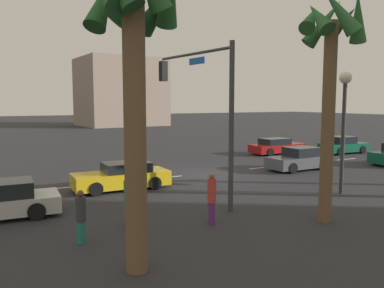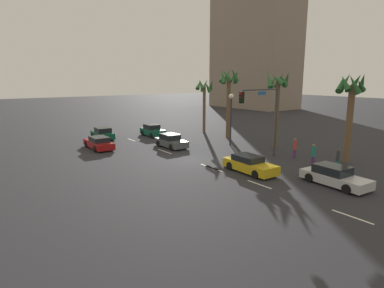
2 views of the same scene
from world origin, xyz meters
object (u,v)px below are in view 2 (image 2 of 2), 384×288
(car_2, at_px, (250,164))
(pedestrian_2, at_px, (295,147))
(car_1, at_px, (103,134))
(car_3, at_px, (171,141))
(car_5, at_px, (99,143))
(car_0, at_px, (152,131))
(palm_tree_3, at_px, (350,99))
(traffic_signal, at_px, (265,110))
(car_4, at_px, (334,176))
(building_1, at_px, (254,51))
(pedestrian_1, at_px, (338,158))
(palm_tree_2, at_px, (205,92))
(streetlamp, at_px, (231,109))
(pedestrian_0, at_px, (313,154))
(palm_tree_0, at_px, (229,87))
(palm_tree_1, at_px, (277,92))

(car_2, height_order, pedestrian_2, pedestrian_2)
(car_2, bearing_deg, car_1, -168.43)
(car_3, distance_m, car_5, 7.57)
(car_0, distance_m, car_3, 7.53)
(car_0, relative_size, palm_tree_3, 0.52)
(car_5, xyz_separation_m, traffic_signal, (13.19, 10.61, 3.86))
(car_4, distance_m, building_1, 63.20)
(palm_tree_3, bearing_deg, pedestrian_1, -71.97)
(car_2, xyz_separation_m, palm_tree_3, (2.64, 9.20, 4.93))
(car_3, bearing_deg, palm_tree_2, 122.55)
(car_3, relative_size, pedestrian_2, 2.26)
(streetlamp, relative_size, pedestrian_0, 3.04)
(pedestrian_1, xyz_separation_m, palm_tree_3, (-0.86, 2.63, 4.68))
(streetlamp, distance_m, pedestrian_1, 12.58)
(car_0, distance_m, building_1, 48.46)
(traffic_signal, relative_size, building_1, 0.24)
(traffic_signal, xyz_separation_m, palm_tree_0, (-10.30, 4.92, 1.82))
(car_1, xyz_separation_m, palm_tree_3, (23.23, 13.42, 4.90))
(car_5, distance_m, pedestrian_2, 19.76)
(palm_tree_2, bearing_deg, streetlamp, -20.11)
(car_5, relative_size, palm_tree_3, 0.60)
(palm_tree_0, distance_m, palm_tree_1, 7.88)
(palm_tree_2, bearing_deg, car_0, -101.94)
(car_0, xyz_separation_m, palm_tree_1, (14.27, 6.74, 5.23))
(car_5, xyz_separation_m, pedestrian_2, (14.50, 13.41, 0.39))
(car_0, distance_m, pedestrian_1, 22.98)
(pedestrian_2, xyz_separation_m, palm_tree_2, (-16.49, 2.19, 4.47))
(palm_tree_3, bearing_deg, palm_tree_1, -174.77)
(car_4, bearing_deg, traffic_signal, 168.72)
(palm_tree_1, bearing_deg, building_1, 136.69)
(palm_tree_0, relative_size, palm_tree_1, 1.06)
(car_1, xyz_separation_m, car_5, (5.14, -2.34, -0.05))
(car_5, distance_m, palm_tree_1, 19.26)
(car_3, height_order, traffic_signal, traffic_signal)
(streetlamp, relative_size, palm_tree_1, 0.70)
(car_0, xyz_separation_m, palm_tree_3, (21.62, 7.42, 4.88))
(car_4, relative_size, pedestrian_1, 2.88)
(car_3, xyz_separation_m, palm_tree_3, (14.30, 9.21, 4.90))
(traffic_signal, bearing_deg, palm_tree_3, 46.37)
(palm_tree_0, xyz_separation_m, building_1, (-28.54, 33.87, 7.52))
(car_0, xyz_separation_m, car_3, (7.32, -1.79, -0.02))
(car_2, relative_size, palm_tree_3, 0.60)
(palm_tree_0, bearing_deg, car_0, -131.72)
(palm_tree_0, distance_m, palm_tree_2, 4.94)
(streetlamp, height_order, palm_tree_2, palm_tree_2)
(palm_tree_2, bearing_deg, car_1, -103.37)
(car_0, xyz_separation_m, pedestrian_2, (18.03, 5.07, 0.32))
(pedestrian_2, bearing_deg, car_1, -150.59)
(pedestrian_1, xyz_separation_m, palm_tree_2, (-20.94, 2.48, 4.59))
(car_4, distance_m, pedestrian_0, 5.23)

